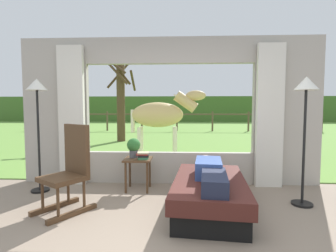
# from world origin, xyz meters

# --- Properties ---
(back_wall_with_window) EXTENTS (5.20, 0.12, 2.55)m
(back_wall_with_window) POSITION_xyz_m (0.00, 2.26, 1.25)
(back_wall_with_window) COLOR #ADA599
(back_wall_with_window) RESTS_ON ground_plane
(curtain_panel_left) EXTENTS (0.44, 0.10, 2.40)m
(curtain_panel_left) POSITION_xyz_m (-1.69, 2.12, 1.20)
(curtain_panel_left) COLOR silver
(curtain_panel_left) RESTS_ON ground_plane
(curtain_panel_right) EXTENTS (0.44, 0.10, 2.40)m
(curtain_panel_right) POSITION_xyz_m (1.69, 2.12, 1.20)
(curtain_panel_right) COLOR silver
(curtain_panel_right) RESTS_ON ground_plane
(outdoor_pasture_lawn) EXTENTS (36.00, 21.68, 0.02)m
(outdoor_pasture_lawn) POSITION_xyz_m (0.00, 13.16, 0.01)
(outdoor_pasture_lawn) COLOR olive
(outdoor_pasture_lawn) RESTS_ON ground_plane
(distant_hill_ridge) EXTENTS (36.00, 2.00, 2.40)m
(distant_hill_ridge) POSITION_xyz_m (0.00, 23.00, 1.20)
(distant_hill_ridge) COLOR #43672A
(distant_hill_ridge) RESTS_ON ground_plane
(recliner_sofa) EXTENTS (1.06, 1.78, 0.42)m
(recliner_sofa) POSITION_xyz_m (0.58, 1.03, 0.22)
(recliner_sofa) COLOR black
(recliner_sofa) RESTS_ON ground_plane
(reclining_person) EXTENTS (0.40, 1.44, 0.22)m
(reclining_person) POSITION_xyz_m (0.58, 0.98, 0.52)
(reclining_person) COLOR #334C8C
(reclining_person) RESTS_ON recliner_sofa
(rocking_chair) EXTENTS (0.76, 0.82, 1.12)m
(rocking_chair) POSITION_xyz_m (-1.24, 0.97, 0.55)
(rocking_chair) COLOR #4C331E
(rocking_chair) RESTS_ON ground_plane
(side_table) EXTENTS (0.44, 0.44, 0.52)m
(side_table) POSITION_xyz_m (-0.49, 1.83, 0.43)
(side_table) COLOR #4C331E
(side_table) RESTS_ON ground_plane
(potted_plant) EXTENTS (0.22, 0.22, 0.32)m
(potted_plant) POSITION_xyz_m (-0.57, 1.89, 0.70)
(potted_plant) COLOR #4C5156
(potted_plant) RESTS_ON side_table
(book_stack) EXTENTS (0.20, 0.17, 0.11)m
(book_stack) POSITION_xyz_m (-0.40, 1.77, 0.58)
(book_stack) COLOR #337247
(book_stack) RESTS_ON side_table
(floor_lamp_left) EXTENTS (0.32, 0.32, 1.79)m
(floor_lamp_left) POSITION_xyz_m (-2.05, 1.69, 1.45)
(floor_lamp_left) COLOR black
(floor_lamp_left) RESTS_ON ground_plane
(floor_lamp_right) EXTENTS (0.32, 0.32, 1.76)m
(floor_lamp_right) POSITION_xyz_m (1.88, 1.28, 1.42)
(floor_lamp_right) COLOR black
(floor_lamp_right) RESTS_ON ground_plane
(horse) EXTENTS (1.81, 0.60, 1.73)m
(horse) POSITION_xyz_m (-0.27, 3.94, 1.16)
(horse) COLOR tan
(horse) RESTS_ON outdoor_pasture_lawn
(pasture_tree) EXTENTS (1.20, 1.28, 3.24)m
(pasture_tree) POSITION_xyz_m (-2.13, 7.79, 1.71)
(pasture_tree) COLOR #4C3823
(pasture_tree) RESTS_ON outdoor_pasture_lawn
(pasture_fence_line) EXTENTS (16.10, 0.10, 1.10)m
(pasture_fence_line) POSITION_xyz_m (0.00, 12.38, 0.74)
(pasture_fence_line) COLOR brown
(pasture_fence_line) RESTS_ON outdoor_pasture_lawn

